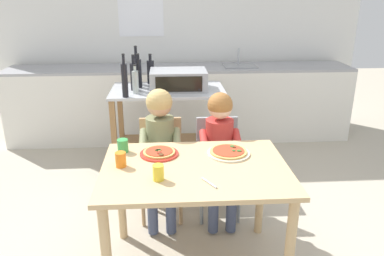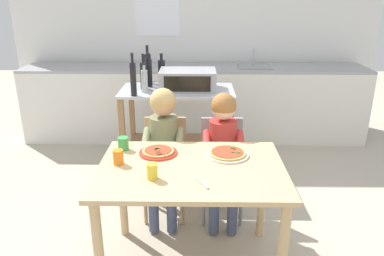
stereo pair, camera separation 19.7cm
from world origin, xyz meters
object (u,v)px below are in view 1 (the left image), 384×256
toaster_oven (178,80)px  bottle_slim_sauce (138,73)px  child_in_olive_shirt (160,140)px  pizza_plate_red_rimmed (159,153)px  child_in_red_shirt (220,142)px  serving_spoon (209,183)px  bottle_dark_olive_oil (136,69)px  dining_chair_left (161,161)px  kitchen_island_cart (168,118)px  pizza_plate_cream (228,152)px  drinking_cup_green (123,146)px  bottle_tall_green_wine (151,72)px  dining_chair_right (218,160)px  bottle_brown_beer (135,82)px  drinking_cup_orange (121,160)px  dining_table (195,183)px  bottle_squat_spirits (134,76)px  drinking_cup_yellow (158,173)px  bottle_clear_vinegar (125,80)px

toaster_oven → bottle_slim_sauce: size_ratio=1.61×
child_in_olive_shirt → pizza_plate_red_rimmed: size_ratio=4.17×
child_in_red_shirt → serving_spoon: size_ratio=7.51×
bottle_dark_olive_oil → dining_chair_left: bearing=-75.9°
kitchen_island_cart → pizza_plate_red_rimmed: kitchen_island_cart is taller
pizza_plate_cream → drinking_cup_green: (-0.72, 0.09, 0.03)m
bottle_tall_green_wine → dining_chair_right: size_ratio=0.37×
kitchen_island_cart → bottle_tall_green_wine: (-0.17, 0.24, 0.42)m
bottle_brown_beer → drinking_cup_orange: 1.27m
toaster_oven → dining_table: toaster_oven is taller
child_in_red_shirt → drinking_cup_orange: 0.89m
bottle_tall_green_wine → bottle_slim_sauce: size_ratio=0.92×
bottle_brown_beer → bottle_squat_spirits: bearing=100.6°
child_in_olive_shirt → drinking_cup_yellow: size_ratio=11.26×
kitchen_island_cart → child_in_red_shirt: bearing=-65.1°
toaster_oven → bottle_dark_olive_oil: (-0.41, 0.26, 0.06)m
dining_chair_left → child_in_olive_shirt: 0.25m
dining_chair_right → drinking_cup_green: drinking_cup_green is taller
kitchen_island_cart → toaster_oven: toaster_oven is taller
bottle_squat_spirits → drinking_cup_green: (0.00, -1.15, -0.23)m
bottle_clear_vinegar → dining_chair_left: 0.81m
child_in_olive_shirt → bottle_clear_vinegar: bearing=118.2°
dining_chair_right → dining_chair_left: bearing=178.5°
child_in_olive_shirt → serving_spoon: 0.87m
dining_chair_left → serving_spoon: (0.29, -0.93, 0.28)m
bottle_slim_sauce → dining_table: bearing=-73.8°
bottle_dark_olive_oil → pizza_plate_cream: size_ratio=1.33×
kitchen_island_cart → dining_chair_right: 0.85m
toaster_oven → bottle_squat_spirits: (-0.42, 0.00, 0.04)m
bottle_tall_green_wine → drinking_cup_orange: bottle_tall_green_wine is taller
child_in_olive_shirt → bottle_brown_beer: bearing=107.9°
dining_chair_left → serving_spoon: size_ratio=5.79×
bottle_brown_beer → serving_spoon: 1.62m
dining_table → pizza_plate_red_rimmed: pizza_plate_red_rimmed is taller
dining_table → pizza_plate_red_rimmed: bearing=138.4°
bottle_dark_olive_oil → child_in_red_shirt: size_ratio=0.37×
bottle_squat_spirits → dining_chair_right: bottle_squat_spirits is taller
bottle_slim_sauce → bottle_dark_olive_oil: bearing=100.9°
bottle_dark_olive_oil → dining_chair_left: 1.15m
bottle_brown_beer → child_in_red_shirt: bottle_brown_beer is taller
pizza_plate_red_rimmed → drinking_cup_green: drinking_cup_green is taller
drinking_cup_orange → dining_table: bearing=-4.4°
dining_chair_right → drinking_cup_green: 0.89m
bottle_brown_beer → serving_spoon: bearing=-71.1°
serving_spoon → bottle_clear_vinegar: bearing=113.4°
kitchen_island_cart → toaster_oven: 0.40m
kitchen_island_cart → dining_table: size_ratio=0.93×
bottle_squat_spirits → dining_chair_right: 1.16m
kitchen_island_cart → drinking_cup_orange: kitchen_island_cart is taller
bottle_squat_spirits → bottle_dark_olive_oil: bearing=88.1°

